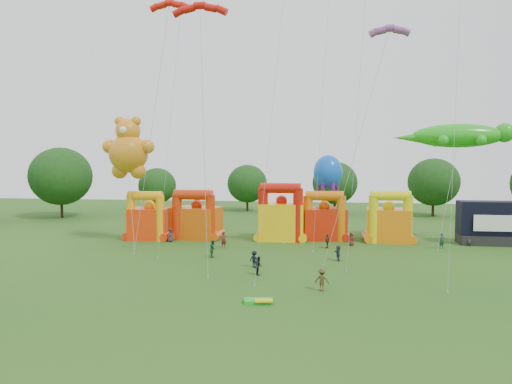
# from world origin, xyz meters

# --- Properties ---
(ground) EXTENTS (160.00, 160.00, 0.00)m
(ground) POSITION_xyz_m (0.00, 0.00, 0.00)
(ground) COLOR #215116
(ground) RESTS_ON ground
(tree_ring) EXTENTS (126.49, 128.62, 12.07)m
(tree_ring) POSITION_xyz_m (-1.21, 0.63, 6.26)
(tree_ring) COLOR #352314
(tree_ring) RESTS_ON ground
(bouncy_castle_0) EXTENTS (5.17, 4.32, 6.11)m
(bouncy_castle_0) POSITION_xyz_m (-15.68, 26.00, 2.33)
(bouncy_castle_0) COLOR red
(bouncy_castle_0) RESTS_ON ground
(bouncy_castle_1) EXTENTS (6.14, 5.28, 6.26)m
(bouncy_castle_1) POSITION_xyz_m (-9.97, 27.35, 2.37)
(bouncy_castle_1) COLOR #D5520B
(bouncy_castle_1) RESTS_ON ground
(bouncy_castle_2) EXTENTS (5.58, 4.54, 7.14)m
(bouncy_castle_2) POSITION_xyz_m (0.74, 27.74, 2.70)
(bouncy_castle_2) COLOR yellow
(bouncy_castle_2) RESTS_ON ground
(bouncy_castle_3) EXTENTS (5.59, 4.68, 6.15)m
(bouncy_castle_3) POSITION_xyz_m (6.01, 28.86, 2.34)
(bouncy_castle_3) COLOR red
(bouncy_castle_3) RESTS_ON ground
(bouncy_castle_4) EXTENTS (5.52, 4.63, 6.28)m
(bouncy_castle_4) POSITION_xyz_m (13.74, 28.37, 2.39)
(bouncy_castle_4) COLOR orange
(bouncy_castle_4) RESTS_ON ground
(stage_trailer) EXTENTS (7.96, 3.16, 5.12)m
(stage_trailer) POSITION_xyz_m (25.71, 28.25, 2.46)
(stage_trailer) COLOR black
(stage_trailer) RESTS_ON ground
(teddy_bear_kite) EXTENTS (6.37, 6.37, 15.13)m
(teddy_bear_kite) POSITION_xyz_m (-16.61, 22.54, 8.42)
(teddy_bear_kite) COLOR orange
(teddy_bear_kite) RESTS_ON ground
(gecko_kite) EXTENTS (13.62, 7.20, 14.28)m
(gecko_kite) POSITION_xyz_m (20.46, 26.92, 8.50)
(gecko_kite) COLOR green
(gecko_kite) RESTS_ON ground
(octopus_kite) EXTENTS (7.16, 8.55, 10.63)m
(octopus_kite) POSITION_xyz_m (4.53, 29.00, 4.11)
(octopus_kite) COLOR blue
(octopus_kite) RESTS_ON ground
(parafoil_kites) EXTENTS (27.57, 11.94, 27.65)m
(parafoil_kites) POSITION_xyz_m (-0.95, 15.27, 12.30)
(parafoil_kites) COLOR red
(parafoil_kites) RESTS_ON ground
(diamond_kites) EXTENTS (28.29, 20.74, 38.79)m
(diamond_kites) POSITION_xyz_m (3.63, 16.22, 16.21)
(diamond_kites) COLOR #C10931
(diamond_kites) RESTS_ON ground
(folded_kite_bundle) EXTENTS (2.15, 1.37, 0.31)m
(folded_kite_bundle) POSITION_xyz_m (1.31, 2.59, 0.14)
(folded_kite_bundle) COLOR green
(folded_kite_bundle) RESTS_ON ground
(spectator_0) EXTENTS (0.87, 0.66, 1.59)m
(spectator_0) POSITION_xyz_m (-12.40, 24.45, 0.80)
(spectator_0) COLOR #292A44
(spectator_0) RESTS_ON ground
(spectator_1) EXTENTS (0.79, 0.75, 1.82)m
(spectator_1) POSITION_xyz_m (-5.28, 21.84, 0.91)
(spectator_1) COLOR maroon
(spectator_1) RESTS_ON ground
(spectator_2) EXTENTS (0.77, 0.94, 1.78)m
(spectator_2) POSITION_xyz_m (-5.28, 16.69, 0.89)
(spectator_2) COLOR #1B452C
(spectator_2) RESTS_ON ground
(spectator_3) EXTENTS (1.14, 0.97, 1.54)m
(spectator_3) POSITION_xyz_m (-0.51, 12.89, 0.77)
(spectator_3) COLOR black
(spectator_3) RESTS_ON ground
(spectator_4) EXTENTS (0.73, 1.00, 1.58)m
(spectator_4) POSITION_xyz_m (6.31, 23.15, 0.79)
(spectator_4) COLOR #47301C
(spectator_4) RESTS_ON ground
(spectator_5) EXTENTS (0.79, 1.48, 1.53)m
(spectator_5) POSITION_xyz_m (7.25, 16.82, 0.76)
(spectator_5) COLOR #2B2D48
(spectator_5) RESTS_ON ground
(spectator_6) EXTENTS (0.91, 0.85, 1.56)m
(spectator_6) POSITION_xyz_m (9.10, 25.00, 0.78)
(spectator_6) COLOR #5E231A
(spectator_6) RESTS_ON ground
(spectator_7) EXTENTS (0.76, 0.64, 1.76)m
(spectator_7) POSITION_xyz_m (19.01, 24.74, 0.88)
(spectator_7) COLOR #1B432C
(spectator_7) RESTS_ON ground
(spectator_8) EXTENTS (0.85, 0.95, 1.61)m
(spectator_8) POSITION_xyz_m (0.24, 10.28, 0.80)
(spectator_8) COLOR black
(spectator_8) RESTS_ON ground
(spectator_9) EXTENTS (1.20, 0.82, 1.71)m
(spectator_9) POSITION_xyz_m (5.63, 6.11, 0.86)
(spectator_9) COLOR #41341A
(spectator_9) RESTS_ON ground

